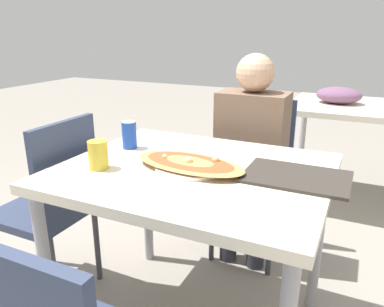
{
  "coord_description": "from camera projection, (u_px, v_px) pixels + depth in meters",
  "views": [
    {
      "loc": [
        0.59,
        -1.26,
        1.3
      ],
      "look_at": [
        -0.01,
        -0.01,
        0.84
      ],
      "focal_mm": 35.0,
      "sensor_mm": 36.0,
      "label": 1
    }
  ],
  "objects": [
    {
      "name": "dining_table",
      "position": [
        194.0,
        188.0,
        1.51
      ],
      "size": [
        1.04,
        0.86,
        0.78
      ],
      "color": "beige",
      "rests_on": "ground_plane"
    },
    {
      "name": "drink_glass",
      "position": [
        98.0,
        155.0,
        1.45
      ],
      "size": [
        0.08,
        0.08,
        0.11
      ],
      "color": "gold",
      "rests_on": "dining_table"
    },
    {
      "name": "serving_tray",
      "position": [
        296.0,
        177.0,
        1.37
      ],
      "size": [
        0.38,
        0.27,
        0.01
      ],
      "color": "#332D28",
      "rests_on": "dining_table"
    },
    {
      "name": "chair_far_seated",
      "position": [
        255.0,
        169.0,
        2.2
      ],
      "size": [
        0.4,
        0.4,
        0.92
      ],
      "rotation": [
        0.0,
        0.0,
        3.14
      ],
      "color": "#2D3851",
      "rests_on": "ground_plane"
    },
    {
      "name": "background_table",
      "position": [
        363.0,
        114.0,
        2.71
      ],
      "size": [
        1.1,
        0.8,
        0.9
      ],
      "color": "beige",
      "rests_on": "ground_plane"
    },
    {
      "name": "pizza_main",
      "position": [
        189.0,
        164.0,
        1.46
      ],
      "size": [
        0.49,
        0.27,
        0.05
      ],
      "color": "white",
      "rests_on": "dining_table"
    },
    {
      "name": "soda_can",
      "position": [
        129.0,
        135.0,
        1.71
      ],
      "size": [
        0.07,
        0.07,
        0.12
      ],
      "color": "#1E47B2",
      "rests_on": "dining_table"
    },
    {
      "name": "person_seated",
      "position": [
        251.0,
        145.0,
        2.04
      ],
      "size": [
        0.37,
        0.25,
        1.18
      ],
      "rotation": [
        0.0,
        0.0,
        3.14
      ],
      "color": "#2D2D38",
      "rests_on": "ground_plane"
    },
    {
      "name": "chair_side_left",
      "position": [
        53.0,
        201.0,
        1.78
      ],
      "size": [
        0.4,
        0.4,
        0.92
      ],
      "rotation": [
        0.0,
        0.0,
        1.57
      ],
      "color": "#2D3851",
      "rests_on": "ground_plane"
    }
  ]
}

